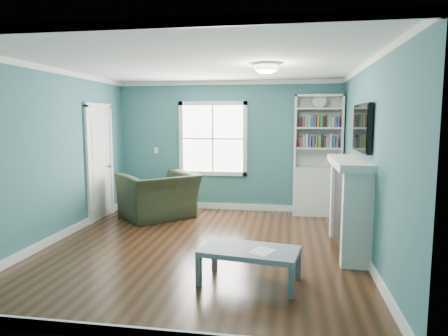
# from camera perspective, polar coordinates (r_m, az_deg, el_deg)

# --- Properties ---
(floor) EXTENTS (5.00, 5.00, 0.00)m
(floor) POSITION_cam_1_polar(r_m,az_deg,el_deg) (5.90, -3.25, -11.24)
(floor) COLOR black
(floor) RESTS_ON ground
(room_walls) EXTENTS (5.00, 5.00, 5.00)m
(room_walls) POSITION_cam_1_polar(r_m,az_deg,el_deg) (5.61, -3.36, 4.29)
(room_walls) COLOR #336B70
(room_walls) RESTS_ON ground
(trim) EXTENTS (4.50, 5.00, 2.60)m
(trim) POSITION_cam_1_polar(r_m,az_deg,el_deg) (5.64, -3.34, 0.79)
(trim) COLOR white
(trim) RESTS_ON ground
(window) EXTENTS (1.40, 0.06, 1.50)m
(window) POSITION_cam_1_polar(r_m,az_deg,el_deg) (8.11, -1.61, 4.21)
(window) COLOR white
(window) RESTS_ON room_walls
(bookshelf) EXTENTS (0.90, 0.35, 2.31)m
(bookshelf) POSITION_cam_1_polar(r_m,az_deg,el_deg) (7.84, 13.16, 0.07)
(bookshelf) COLOR silver
(bookshelf) RESTS_ON ground
(fireplace) EXTENTS (0.44, 1.58, 1.30)m
(fireplace) POSITION_cam_1_polar(r_m,az_deg,el_deg) (5.86, 17.52, -5.24)
(fireplace) COLOR black
(fireplace) RESTS_ON ground
(tv) EXTENTS (0.06, 1.10, 0.65)m
(tv) POSITION_cam_1_polar(r_m,az_deg,el_deg) (5.76, 19.11, 5.42)
(tv) COLOR black
(tv) RESTS_ON fireplace
(door) EXTENTS (0.12, 0.98, 2.17)m
(door) POSITION_cam_1_polar(r_m,az_deg,el_deg) (7.72, -17.32, 0.94)
(door) COLOR silver
(door) RESTS_ON ground
(ceiling_fixture) EXTENTS (0.38, 0.38, 0.15)m
(ceiling_fixture) POSITION_cam_1_polar(r_m,az_deg,el_deg) (5.62, 6.07, 14.15)
(ceiling_fixture) COLOR white
(ceiling_fixture) RESTS_ON room_walls
(light_switch) EXTENTS (0.08, 0.01, 0.12)m
(light_switch) POSITION_cam_1_polar(r_m,az_deg,el_deg) (8.43, -9.65, 2.52)
(light_switch) COLOR white
(light_switch) RESTS_ON room_walls
(recliner) EXTENTS (1.51, 1.49, 1.12)m
(recliner) POSITION_cam_1_polar(r_m,az_deg,el_deg) (7.57, -9.38, -2.85)
(recliner) COLOR black
(recliner) RESTS_ON ground
(coffee_table) EXTENTS (1.16, 0.75, 0.39)m
(coffee_table) POSITION_cam_1_polar(r_m,az_deg,el_deg) (4.61, 3.69, -12.04)
(coffee_table) COLOR #515B62
(coffee_table) RESTS_ON ground
(paper_sheet) EXTENTS (0.33, 0.36, 0.00)m
(paper_sheet) POSITION_cam_1_polar(r_m,az_deg,el_deg) (4.51, 5.44, -11.78)
(paper_sheet) COLOR white
(paper_sheet) RESTS_ON coffee_table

